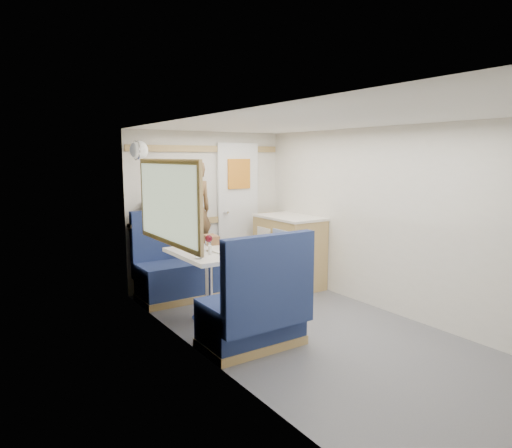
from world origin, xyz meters
TOP-DOWN VIEW (x-y plane):
  - floor at (0.00, 0.00)m, footprint 4.50×4.50m
  - ceiling at (0.00, 0.00)m, footprint 4.50×4.50m
  - wall_back at (0.00, 2.25)m, footprint 2.20×0.02m
  - wall_left at (-1.10, 0.00)m, footprint 0.02×4.50m
  - wall_right at (1.10, 0.00)m, footprint 0.02×4.50m
  - oak_trim_low at (0.00, 2.23)m, footprint 2.15×0.02m
  - oak_trim_high at (0.00, 2.23)m, footprint 2.15×0.02m
  - side_window at (-1.08, 1.00)m, footprint 0.04×1.30m
  - rear_door at (0.45, 2.22)m, footprint 0.62×0.12m
  - dinette_table at (-0.65, 1.00)m, footprint 0.62×0.92m
  - bench_far at (-0.65, 1.86)m, footprint 0.90×0.59m
  - bench_near at (-0.65, 0.14)m, footprint 0.90×0.59m
  - ledge at (-0.65, 2.12)m, footprint 0.90×0.14m
  - dome_light at (-1.04, 1.85)m, footprint 0.20×0.20m
  - galley_counter at (0.82, 1.55)m, footprint 0.57×0.92m
  - person at (-0.35, 1.89)m, footprint 0.45×0.31m
  - duffel_bag at (-0.65, 2.12)m, footprint 0.56×0.38m
  - tray at (-0.49, 0.85)m, footprint 0.30×0.38m
  - orange_fruit at (-0.49, 0.96)m, footprint 0.08×0.08m
  - cheese_block at (-0.50, 0.80)m, footprint 0.11×0.07m
  - wine_glass at (-0.63, 1.02)m, footprint 0.08×0.08m
  - tumbler_left at (-0.88, 0.77)m, footprint 0.07×0.07m
  - tumbler_right at (-0.62, 1.07)m, footprint 0.06×0.06m
  - beer_glass at (-0.43, 0.96)m, footprint 0.06×0.06m
  - pepper_grinder at (-0.70, 1.18)m, footprint 0.04×0.04m
  - salt_grinder at (-0.70, 0.86)m, footprint 0.04×0.04m
  - bread_loaf at (-0.43, 1.36)m, footprint 0.15×0.24m

SIDE VIEW (x-z plane):
  - floor at x=0.00m, z-range 0.00..0.00m
  - bench_far at x=-0.65m, z-range -0.22..0.83m
  - bench_near at x=-0.65m, z-range -0.22..0.83m
  - galley_counter at x=0.82m, z-range 0.01..0.93m
  - dinette_table at x=-0.65m, z-range 0.21..0.93m
  - tray at x=-0.49m, z-range 0.72..0.74m
  - cheese_block at x=-0.50m, z-range 0.74..0.77m
  - salt_grinder at x=-0.70m, z-range 0.72..0.81m
  - beer_glass at x=-0.43m, z-range 0.72..0.81m
  - bread_loaf at x=-0.43m, z-range 0.72..0.82m
  - pepper_grinder at x=-0.70m, z-range 0.72..0.82m
  - tumbler_right at x=-0.62m, z-range 0.72..0.82m
  - tumbler_left at x=-0.88m, z-range 0.72..0.83m
  - orange_fruit at x=-0.49m, z-range 0.74..0.81m
  - wine_glass at x=-0.63m, z-range 0.76..0.93m
  - oak_trim_low at x=0.00m, z-range 0.81..0.89m
  - ledge at x=-0.65m, z-range 0.86..0.90m
  - rear_door at x=0.45m, z-range 0.04..1.90m
  - wall_back at x=0.00m, z-range 0.00..2.00m
  - wall_left at x=-1.10m, z-range 0.00..2.00m
  - wall_right at x=1.10m, z-range 0.00..2.00m
  - duffel_bag at x=-0.65m, z-range 0.90..1.15m
  - person at x=-0.35m, z-range 0.45..1.63m
  - side_window at x=-1.08m, z-range 0.89..1.61m
  - dome_light at x=-1.04m, z-range 1.65..1.85m
  - oak_trim_high at x=0.00m, z-range 1.74..1.82m
  - ceiling at x=0.00m, z-range 2.00..2.00m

